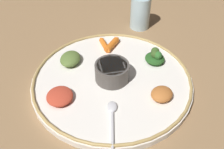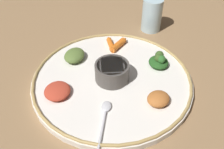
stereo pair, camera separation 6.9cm
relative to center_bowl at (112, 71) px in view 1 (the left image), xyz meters
name	(u,v)px [view 1 (the left image)]	position (x,y,z in m)	size (l,w,h in m)	color
ground_plane	(112,83)	(0.00, 0.00, -0.04)	(2.40, 2.40, 0.00)	olive
platter	(112,81)	(0.00, 0.00, -0.04)	(0.44, 0.44, 0.02)	white
platter_rim	(112,78)	(0.00, 0.00, -0.02)	(0.43, 0.43, 0.01)	tan
center_bowl	(112,71)	(0.00, 0.00, 0.00)	(0.09, 0.09, 0.05)	#4C4742
spoon	(112,122)	(0.03, -0.15, -0.02)	(0.05, 0.18, 0.01)	silver
greens_pile	(155,57)	(0.11, 0.09, -0.01)	(0.08, 0.08, 0.04)	#23511E
carrot_near_spoon	(113,44)	(-0.03, 0.15, -0.02)	(0.04, 0.08, 0.02)	orange
carrot_outer	(104,44)	(-0.05, 0.14, -0.02)	(0.05, 0.07, 0.02)	orange
mound_collards	(70,59)	(-0.13, 0.05, -0.01)	(0.07, 0.06, 0.03)	#567033
mound_chickpea	(162,94)	(0.14, -0.05, -0.01)	(0.06, 0.05, 0.03)	#B2662D
mound_berbere_red	(60,96)	(-0.11, -0.10, -0.02)	(0.07, 0.07, 0.02)	#B73D28
drinking_glass	(140,15)	(0.04, 0.31, 0.00)	(0.07, 0.07, 0.11)	silver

